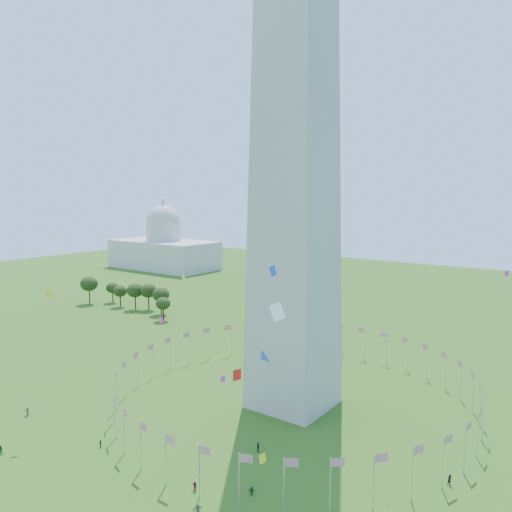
# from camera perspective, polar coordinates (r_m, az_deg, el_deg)

# --- Properties ---
(washington_monument) EXTENTS (16.80, 16.80, 169.00)m
(washington_monument) POSITION_cam_1_polar(r_m,az_deg,el_deg) (116.43, 4.66, 25.14)
(washington_monument) COLOR beige
(washington_monument) RESTS_ON ground
(flag_ring) EXTENTS (80.24, 80.24, 9.00)m
(flag_ring) POSITION_cam_1_polar(r_m,az_deg,el_deg) (119.20, 4.26, -14.53)
(flag_ring) COLOR silver
(flag_ring) RESTS_ON ground
(capitol_building) EXTENTS (70.00, 35.00, 46.00)m
(capitol_building) POSITION_cam_1_polar(r_m,az_deg,el_deg) (328.17, -10.52, 2.60)
(capitol_building) COLOR beige
(capitol_building) RESTS_ON ground
(crowd) EXTENTS (97.86, 61.58, 1.98)m
(crowd) POSITION_cam_1_polar(r_m,az_deg,el_deg) (91.13, -12.48, -24.56)
(crowd) COLOR slate
(crowd) RESTS_ON ground
(kites_aloft) EXTENTS (99.39, 63.08, 33.06)m
(kites_aloft) POSITION_cam_1_polar(r_m,az_deg,el_deg) (86.09, -2.02, -11.19)
(kites_aloft) COLOR blue
(kites_aloft) RESTS_ON ground
(tree_line_west) EXTENTS (55.04, 15.12, 11.86)m
(tree_line_west) POSITION_cam_1_polar(r_m,az_deg,el_deg) (217.57, -14.25, -4.51)
(tree_line_west) COLOR #2E4416
(tree_line_west) RESTS_ON ground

